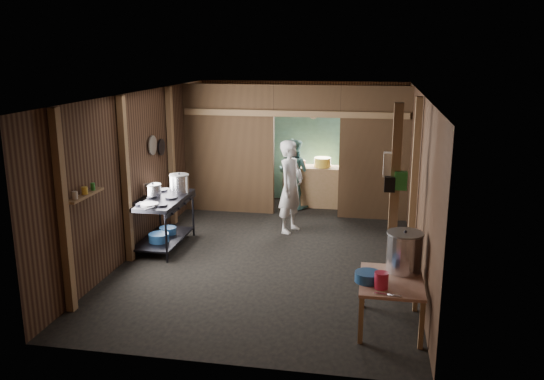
% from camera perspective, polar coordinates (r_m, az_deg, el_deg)
% --- Properties ---
extents(floor, '(4.50, 7.00, 0.00)m').
position_cam_1_polar(floor, '(9.40, 0.22, -6.22)').
color(floor, black).
rests_on(floor, ground).
extents(ceiling, '(4.50, 7.00, 0.00)m').
position_cam_1_polar(ceiling, '(8.84, 0.24, 9.79)').
color(ceiling, '#373533').
rests_on(ceiling, ground).
extents(wall_back, '(4.50, 0.00, 2.60)m').
position_cam_1_polar(wall_back, '(12.43, 3.08, 4.98)').
color(wall_back, '#503724').
rests_on(wall_back, ground).
extents(wall_front, '(4.50, 0.00, 2.60)m').
position_cam_1_polar(wall_front, '(5.75, -5.95, -5.95)').
color(wall_front, '#503724').
rests_on(wall_front, ground).
extents(wall_left, '(0.00, 7.00, 2.60)m').
position_cam_1_polar(wall_left, '(9.68, -13.01, 2.02)').
color(wall_left, '#503724').
rests_on(wall_left, ground).
extents(wall_right, '(0.00, 7.00, 2.60)m').
position_cam_1_polar(wall_right, '(8.93, 14.60, 0.92)').
color(wall_right, '#503724').
rests_on(wall_right, ground).
extents(partition_left, '(1.85, 0.10, 2.60)m').
position_cam_1_polar(partition_left, '(11.42, -4.39, 4.15)').
color(partition_left, brown).
rests_on(partition_left, floor).
extents(partition_right, '(1.35, 0.10, 2.60)m').
position_cam_1_polar(partition_right, '(11.05, 10.34, 3.63)').
color(partition_right, brown).
rests_on(partition_right, floor).
extents(partition_header, '(1.30, 0.10, 0.60)m').
position_cam_1_polar(partition_header, '(11.00, 3.58, 9.04)').
color(partition_header, brown).
rests_on(partition_header, wall_back).
extents(turquoise_panel, '(4.40, 0.06, 2.50)m').
position_cam_1_polar(turquoise_panel, '(12.38, 3.04, 4.71)').
color(turquoise_panel, '#6CB5B2').
rests_on(turquoise_panel, wall_back).
extents(back_counter, '(1.20, 0.50, 0.85)m').
position_cam_1_polar(back_counter, '(12.04, 4.10, 0.41)').
color(back_counter, '#91694C').
rests_on(back_counter, floor).
extents(wall_clock, '(0.20, 0.03, 0.20)m').
position_cam_1_polar(wall_clock, '(12.22, 4.23, 7.65)').
color(wall_clock, beige).
rests_on(wall_clock, wall_back).
extents(post_left_a, '(0.10, 0.12, 2.60)m').
position_cam_1_polar(post_left_a, '(7.40, -20.40, -2.21)').
color(post_left_a, '#91694C').
rests_on(post_left_a, floor).
extents(post_left_b, '(0.10, 0.12, 2.60)m').
position_cam_1_polar(post_left_b, '(8.94, -14.60, 0.93)').
color(post_left_b, '#91694C').
rests_on(post_left_b, floor).
extents(post_left_c, '(0.10, 0.12, 2.60)m').
position_cam_1_polar(post_left_c, '(10.74, -10.17, 3.33)').
color(post_left_c, '#91694C').
rests_on(post_left_c, floor).
extents(post_right, '(0.10, 0.12, 2.60)m').
position_cam_1_polar(post_right, '(8.73, 14.23, 0.65)').
color(post_right, '#91694C').
rests_on(post_right, floor).
extents(post_free, '(0.12, 0.12, 2.60)m').
position_cam_1_polar(post_free, '(7.64, 12.26, -1.13)').
color(post_free, '#91694C').
rests_on(post_free, floor).
extents(cross_beam, '(4.40, 0.12, 0.12)m').
position_cam_1_polar(cross_beam, '(11.01, 2.22, 7.75)').
color(cross_beam, '#91694C').
rests_on(cross_beam, wall_left).
extents(pan_lid_big, '(0.03, 0.34, 0.34)m').
position_cam_1_polar(pan_lid_big, '(9.96, -12.01, 4.46)').
color(pan_lid_big, gray).
rests_on(pan_lid_big, wall_left).
extents(pan_lid_small, '(0.03, 0.30, 0.30)m').
position_cam_1_polar(pan_lid_small, '(10.34, -11.15, 4.29)').
color(pan_lid_small, black).
rests_on(pan_lid_small, wall_left).
extents(wall_shelf, '(0.14, 0.80, 0.03)m').
position_cam_1_polar(wall_shelf, '(7.77, -18.42, -0.52)').
color(wall_shelf, '#91694C').
rests_on(wall_shelf, wall_left).
extents(jar_white, '(0.07, 0.07, 0.10)m').
position_cam_1_polar(jar_white, '(7.55, -19.36, -0.51)').
color(jar_white, beige).
rests_on(jar_white, wall_shelf).
extents(jar_yellow, '(0.08, 0.08, 0.10)m').
position_cam_1_polar(jar_yellow, '(7.76, -18.46, -0.05)').
color(jar_yellow, gold).
rests_on(jar_yellow, wall_shelf).
extents(jar_green, '(0.06, 0.06, 0.10)m').
position_cam_1_polar(jar_green, '(7.95, -17.71, 0.33)').
color(jar_green, '#298A33').
rests_on(jar_green, wall_shelf).
extents(bag_white, '(0.22, 0.15, 0.32)m').
position_cam_1_polar(bag_white, '(7.61, 12.05, 2.53)').
color(bag_white, beige).
rests_on(bag_white, post_free).
extents(bag_green, '(0.16, 0.12, 0.24)m').
position_cam_1_polar(bag_green, '(7.51, 12.92, 0.94)').
color(bag_green, '#298A33').
rests_on(bag_green, post_free).
extents(bag_black, '(0.14, 0.10, 0.20)m').
position_cam_1_polar(bag_black, '(7.50, 11.84, 0.58)').
color(bag_black, black).
rests_on(bag_black, post_free).
extents(gas_range, '(0.75, 1.46, 0.86)m').
position_cam_1_polar(gas_range, '(9.63, -11.02, -3.29)').
color(gas_range, black).
rests_on(gas_range, floor).
extents(prep_table, '(0.74, 1.02, 0.60)m').
position_cam_1_polar(prep_table, '(7.03, 11.89, -11.15)').
color(prep_table, tan).
rests_on(prep_table, floor).
extents(stove_pot_large, '(0.44, 0.44, 0.34)m').
position_cam_1_polar(stove_pot_large, '(9.80, -9.37, 0.61)').
color(stove_pot_large, silver).
rests_on(stove_pot_large, gas_range).
extents(stove_pot_med, '(0.34, 0.34, 0.23)m').
position_cam_1_polar(stove_pot_med, '(9.62, -11.96, -0.09)').
color(stove_pot_med, silver).
rests_on(stove_pot_med, gas_range).
extents(frying_pan, '(0.46, 0.58, 0.07)m').
position_cam_1_polar(frying_pan, '(9.05, -12.31, -1.47)').
color(frying_pan, gray).
rests_on(frying_pan, gas_range).
extents(blue_tub_front, '(0.34, 0.34, 0.14)m').
position_cam_1_polar(blue_tub_front, '(9.52, -11.39, -4.75)').
color(blue_tub_front, '#23518F').
rests_on(blue_tub_front, gas_range).
extents(blue_tub_back, '(0.29, 0.29, 0.12)m').
position_cam_1_polar(blue_tub_back, '(9.88, -10.53, -4.07)').
color(blue_tub_back, '#23518F').
rests_on(blue_tub_back, gas_range).
extents(stock_pot, '(0.50, 0.50, 0.52)m').
position_cam_1_polar(stock_pot, '(7.11, 13.27, -6.21)').
color(stock_pot, silver).
rests_on(stock_pot, prep_table).
extents(wash_basin, '(0.41, 0.41, 0.12)m').
position_cam_1_polar(wash_basin, '(6.79, 9.70, -8.67)').
color(wash_basin, '#23518F').
rests_on(wash_basin, prep_table).
extents(pink_bucket, '(0.19, 0.19, 0.19)m').
position_cam_1_polar(pink_bucket, '(6.62, 11.02, -8.98)').
color(pink_bucket, '#C3203D').
rests_on(pink_bucket, prep_table).
extents(knife, '(0.30, 0.08, 0.01)m').
position_cam_1_polar(knife, '(6.49, 11.65, -10.34)').
color(knife, silver).
rests_on(knife, prep_table).
extents(yellow_tub, '(0.35, 0.35, 0.20)m').
position_cam_1_polar(yellow_tub, '(11.90, 5.14, 2.82)').
color(yellow_tub, gold).
rests_on(yellow_tub, back_counter).
extents(red_cup, '(0.11, 0.11, 0.12)m').
position_cam_1_polar(red_cup, '(11.95, 3.16, 2.72)').
color(red_cup, '#CC5F3A').
rests_on(red_cup, back_counter).
extents(cook, '(0.59, 0.72, 1.69)m').
position_cam_1_polar(cook, '(10.18, 1.92, 0.34)').
color(cook, white).
rests_on(cook, floor).
extents(worker_back, '(0.88, 0.80, 1.47)m').
position_cam_1_polar(worker_back, '(11.80, 2.16, 1.70)').
color(worker_back, slate).
rests_on(worker_back, floor).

